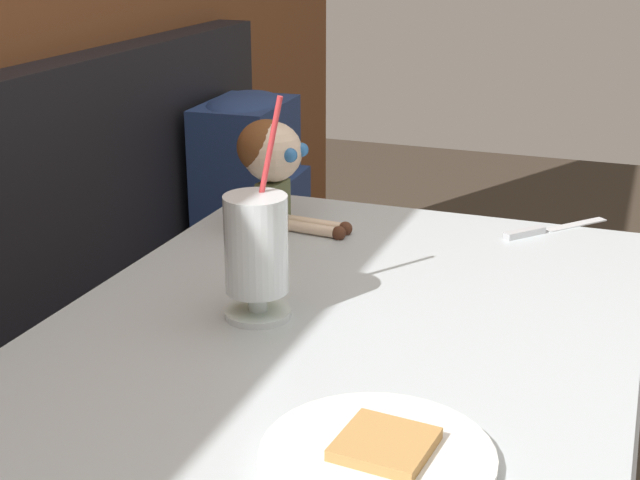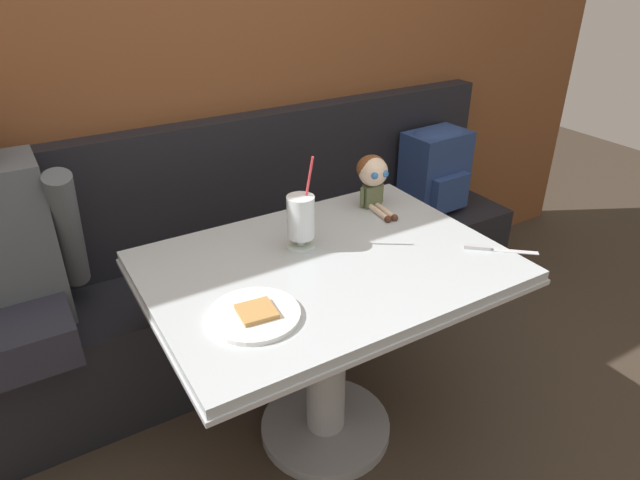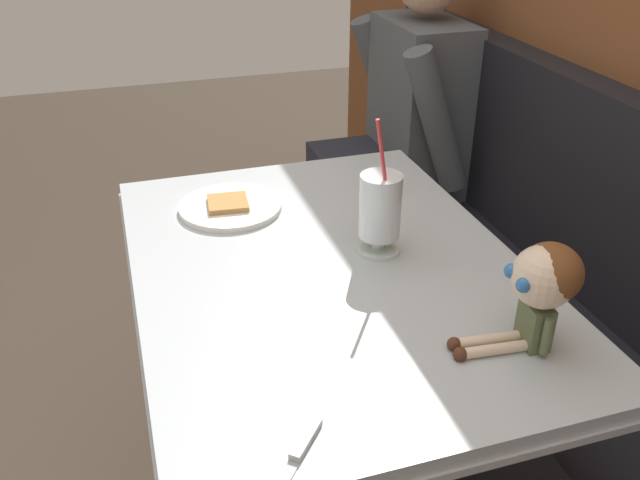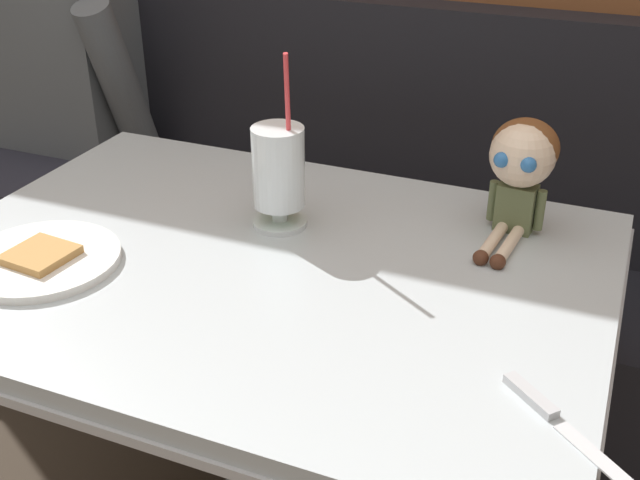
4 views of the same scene
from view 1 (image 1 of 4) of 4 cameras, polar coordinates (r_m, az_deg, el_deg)
diner_table at (r=1.39m, az=1.36°, el=-12.57°), size 1.11×0.81×0.74m
toast_plate at (r=0.98m, az=3.66°, el=-13.29°), size 0.25×0.25×0.03m
milkshake_glass at (r=1.28m, az=-4.00°, el=-0.63°), size 0.10×0.10×0.31m
butter_knife at (r=1.69m, az=13.54°, el=0.59°), size 0.19×0.17×0.01m
seated_doll at (r=1.65m, az=-3.01°, el=5.16°), size 0.12×0.22×0.20m
backpack at (r=2.40m, az=-4.45°, el=4.55°), size 0.31×0.26×0.41m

